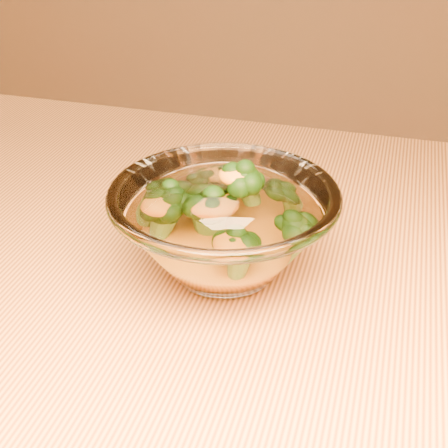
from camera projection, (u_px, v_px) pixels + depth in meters
name	position (u px, v px, depth m)	size (l,w,h in m)	color
table	(151.00, 340.00, 0.68)	(1.20, 0.80, 0.75)	#D98C41
glass_bowl	(224.00, 228.00, 0.59)	(0.22, 0.22, 0.10)	white
cheese_sauce	(224.00, 246.00, 0.60)	(0.11, 0.11, 0.03)	orange
broccoli_heap	(220.00, 209.00, 0.60)	(0.16, 0.15, 0.08)	black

